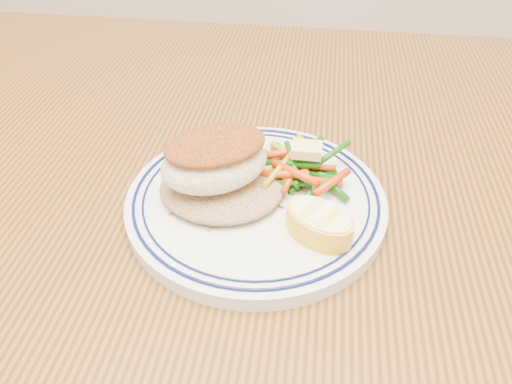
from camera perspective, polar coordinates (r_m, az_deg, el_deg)
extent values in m
cube|color=#4A2A0E|center=(0.51, 0.93, -2.01)|extent=(1.50, 0.90, 0.04)
cylinder|color=silver|center=(0.48, 0.00, -1.16)|extent=(0.25, 0.25, 0.01)
torus|color=#0A113F|center=(0.47, 0.00, -0.37)|extent=(0.23, 0.23, 0.00)
torus|color=#0A113F|center=(0.47, 0.00, -0.37)|extent=(0.21, 0.21, 0.00)
ellipsoid|color=olive|center=(0.47, -3.95, 0.83)|extent=(0.12, 0.10, 0.02)
ellipsoid|color=beige|center=(0.46, -4.74, 3.27)|extent=(0.12, 0.11, 0.04)
ellipsoid|color=#8E4416|center=(0.45, -4.69, 5.41)|extent=(0.11, 0.10, 0.02)
cylinder|color=#11540A|center=(0.50, 5.21, 1.94)|extent=(0.02, 0.06, 0.01)
cylinder|color=#B99F13|center=(0.50, 3.80, 2.77)|extent=(0.05, 0.01, 0.01)
cylinder|color=#C53409|center=(0.51, 2.69, 3.58)|extent=(0.04, 0.04, 0.01)
cylinder|color=#11540A|center=(0.48, 8.31, 1.12)|extent=(0.04, 0.05, 0.01)
cylinder|color=#11540A|center=(0.49, 3.15, 2.05)|extent=(0.04, 0.04, 0.01)
cylinder|color=#11540A|center=(0.50, 4.78, 2.54)|extent=(0.01, 0.06, 0.01)
cylinder|color=#11540A|center=(0.49, 7.09, 1.97)|extent=(0.05, 0.01, 0.01)
cylinder|color=#11540A|center=(0.48, 7.07, 0.80)|extent=(0.03, 0.06, 0.01)
cylinder|color=#C53409|center=(0.48, 6.28, 1.36)|extent=(0.06, 0.01, 0.01)
cylinder|color=#C53409|center=(0.49, 2.15, 2.83)|extent=(0.04, 0.05, 0.01)
cylinder|color=#11540A|center=(0.47, 5.76, 0.97)|extent=(0.06, 0.01, 0.01)
cylinder|color=#11540A|center=(0.50, 6.04, 3.38)|extent=(0.06, 0.03, 0.01)
cylinder|color=#B99F13|center=(0.50, 3.61, 3.90)|extent=(0.04, 0.04, 0.01)
cylinder|color=#B99F13|center=(0.49, 2.01, 2.77)|extent=(0.05, 0.04, 0.01)
cylinder|color=#B99F13|center=(0.50, 5.29, 4.14)|extent=(0.03, 0.04, 0.01)
cylinder|color=#C53409|center=(0.47, 8.67, 1.12)|extent=(0.04, 0.04, 0.01)
cylinder|color=#C53409|center=(0.48, 4.20, 1.99)|extent=(0.02, 0.05, 0.01)
cylinder|color=#B99F13|center=(0.50, 5.34, 4.03)|extent=(0.02, 0.06, 0.02)
cylinder|color=#C53409|center=(0.47, 2.66, 2.02)|extent=(0.05, 0.01, 0.01)
cylinder|color=#C53409|center=(0.49, 6.42, 2.90)|extent=(0.05, 0.01, 0.01)
cylinder|color=#11540A|center=(0.50, 4.01, 4.18)|extent=(0.04, 0.04, 0.01)
cylinder|color=#11540A|center=(0.50, 5.91, 4.72)|extent=(0.03, 0.05, 0.01)
cylinder|color=#11540A|center=(0.48, 4.10, 3.22)|extent=(0.06, 0.01, 0.01)
cylinder|color=#C53409|center=(0.50, 3.24, 4.51)|extent=(0.06, 0.03, 0.01)
cylinder|color=#B99F13|center=(0.47, 2.57, 2.60)|extent=(0.03, 0.05, 0.01)
cylinder|color=#C53409|center=(0.47, 4.48, 2.21)|extent=(0.05, 0.04, 0.01)
cylinder|color=#B99F13|center=(0.50, 4.11, 4.28)|extent=(0.05, 0.03, 0.01)
cylinder|color=#11540A|center=(0.50, 8.71, 4.37)|extent=(0.04, 0.04, 0.01)
cylinder|color=#11540A|center=(0.49, 4.11, 3.72)|extent=(0.02, 0.05, 0.01)
cube|color=#F2DC76|center=(0.48, 5.84, 4.83)|extent=(0.03, 0.02, 0.01)
torus|color=white|center=(0.42, 7.31, -2.51)|extent=(0.08, 0.08, 0.00)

